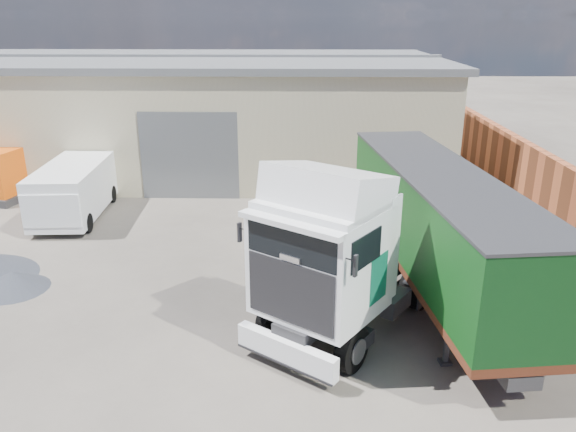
{
  "coord_description": "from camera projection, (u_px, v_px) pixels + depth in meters",
  "views": [
    {
      "loc": [
        2.49,
        -12.3,
        7.24
      ],
      "look_at": [
        2.17,
        3.0,
        1.74
      ],
      "focal_mm": 35.0,
      "sensor_mm": 36.0,
      "label": 1
    }
  ],
  "objects": [
    {
      "name": "panel_van",
      "position": [
        72.0,
        192.0,
        20.83
      ],
      "size": [
        2.3,
        5.01,
        2.0
      ],
      "rotation": [
        0.0,
        0.0,
        0.06
      ],
      "color": "black",
      "rests_on": "ground"
    },
    {
      "name": "warehouse",
      "position": [
        132.0,
        111.0,
        28.34
      ],
      "size": [
        30.6,
        12.6,
        5.42
      ],
      "color": "#BEB292",
      "rests_on": "ground"
    },
    {
      "name": "tractor_unit",
      "position": [
        340.0,
        262.0,
        13.0
      ],
      "size": [
        5.69,
        6.6,
        4.36
      ],
      "rotation": [
        0.0,
        0.0,
        -0.62
      ],
      "color": "black",
      "rests_on": "ground"
    },
    {
      "name": "ground",
      "position": [
        199.0,
        321.0,
        14.07
      ],
      "size": [
        120.0,
        120.0,
        0.0
      ],
      "primitive_type": "plane",
      "color": "#2C2824",
      "rests_on": "ground"
    },
    {
      "name": "brick_boundary_wall",
      "position": [
        564.0,
        202.0,
        19.07
      ],
      "size": [
        0.35,
        26.0,
        2.5
      ],
      "primitive_type": "cube",
      "color": "brown",
      "rests_on": "ground"
    },
    {
      "name": "box_trailer",
      "position": [
        436.0,
        220.0,
        14.89
      ],
      "size": [
        3.37,
        10.6,
        3.46
      ],
      "rotation": [
        0.0,
        0.0,
        0.11
      ],
      "color": "#2D2D30",
      "rests_on": "ground"
    }
  ]
}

